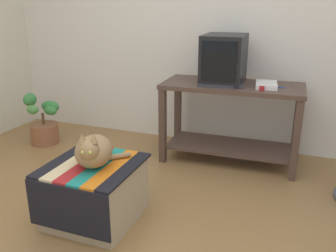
{
  "coord_description": "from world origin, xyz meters",
  "views": [
    {
      "loc": [
        0.91,
        -1.66,
        1.48
      ],
      "look_at": [
        -0.05,
        0.85,
        0.55
      ],
      "focal_mm": 38.91,
      "sensor_mm": 36.0,
      "label": 1
    }
  ],
  "objects_px": {
    "cat": "(94,151)",
    "tv_monitor": "(224,59)",
    "desk": "(231,110)",
    "keyboard": "(221,85)",
    "stapler": "(261,87)",
    "potted_plant": "(44,125)",
    "book": "(266,85)",
    "ottoman_with_blanket": "(94,191)"
  },
  "relations": [
    {
      "from": "tv_monitor",
      "to": "book",
      "type": "bearing_deg",
      "value": -11.95
    },
    {
      "from": "desk",
      "to": "book",
      "type": "relative_size",
      "value": 4.96
    },
    {
      "from": "stapler",
      "to": "potted_plant",
      "type": "bearing_deg",
      "value": 162.6
    },
    {
      "from": "keyboard",
      "to": "cat",
      "type": "xyz_separation_m",
      "value": [
        -0.57,
        -1.22,
        -0.24
      ]
    },
    {
      "from": "tv_monitor",
      "to": "potted_plant",
      "type": "height_order",
      "value": "tv_monitor"
    },
    {
      "from": "tv_monitor",
      "to": "keyboard",
      "type": "xyz_separation_m",
      "value": [
        0.02,
        -0.17,
        -0.2
      ]
    },
    {
      "from": "cat",
      "to": "book",
      "type": "bearing_deg",
      "value": 35.77
    },
    {
      "from": "tv_monitor",
      "to": "stapler",
      "type": "relative_size",
      "value": 4.54
    },
    {
      "from": "desk",
      "to": "stapler",
      "type": "relative_size",
      "value": 11.75
    },
    {
      "from": "desk",
      "to": "keyboard",
      "type": "distance_m",
      "value": 0.3
    },
    {
      "from": "tv_monitor",
      "to": "ottoman_with_blanket",
      "type": "height_order",
      "value": "tv_monitor"
    },
    {
      "from": "potted_plant",
      "to": "stapler",
      "type": "xyz_separation_m",
      "value": [
        2.25,
        0.11,
        0.58
      ]
    },
    {
      "from": "book",
      "to": "ottoman_with_blanket",
      "type": "xyz_separation_m",
      "value": [
        -0.98,
        -1.31,
        -0.57
      ]
    },
    {
      "from": "keyboard",
      "to": "book",
      "type": "bearing_deg",
      "value": 7.02
    },
    {
      "from": "desk",
      "to": "tv_monitor",
      "type": "xyz_separation_m",
      "value": [
        -0.1,
        0.04,
        0.46
      ]
    },
    {
      "from": "tv_monitor",
      "to": "keyboard",
      "type": "relative_size",
      "value": 1.25
    },
    {
      "from": "desk",
      "to": "potted_plant",
      "type": "xyz_separation_m",
      "value": [
        -1.98,
        -0.25,
        -0.31
      ]
    },
    {
      "from": "ottoman_with_blanket",
      "to": "potted_plant",
      "type": "bearing_deg",
      "value": 140.4
    },
    {
      "from": "potted_plant",
      "to": "book",
      "type": "bearing_deg",
      "value": 5.56
    },
    {
      "from": "potted_plant",
      "to": "stapler",
      "type": "bearing_deg",
      "value": 2.88
    },
    {
      "from": "tv_monitor",
      "to": "stapler",
      "type": "distance_m",
      "value": 0.45
    },
    {
      "from": "cat",
      "to": "stapler",
      "type": "bearing_deg",
      "value": 34.43
    },
    {
      "from": "cat",
      "to": "stapler",
      "type": "distance_m",
      "value": 1.54
    },
    {
      "from": "ottoman_with_blanket",
      "to": "potted_plant",
      "type": "distance_m",
      "value": 1.7
    },
    {
      "from": "book",
      "to": "ottoman_with_blanket",
      "type": "bearing_deg",
      "value": -134.17
    },
    {
      "from": "desk",
      "to": "ottoman_with_blanket",
      "type": "height_order",
      "value": "desk"
    },
    {
      "from": "ottoman_with_blanket",
      "to": "desk",
      "type": "bearing_deg",
      "value": 63.22
    },
    {
      "from": "potted_plant",
      "to": "keyboard",
      "type": "bearing_deg",
      "value": 3.69
    },
    {
      "from": "cat",
      "to": "potted_plant",
      "type": "distance_m",
      "value": 1.76
    },
    {
      "from": "ottoman_with_blanket",
      "to": "potted_plant",
      "type": "relative_size",
      "value": 1.17
    },
    {
      "from": "desk",
      "to": "stapler",
      "type": "height_order",
      "value": "stapler"
    },
    {
      "from": "keyboard",
      "to": "stapler",
      "type": "bearing_deg",
      "value": -9.33
    },
    {
      "from": "tv_monitor",
      "to": "ottoman_with_blanket",
      "type": "distance_m",
      "value": 1.67
    },
    {
      "from": "book",
      "to": "stapler",
      "type": "bearing_deg",
      "value": -114.79
    },
    {
      "from": "cat",
      "to": "stapler",
      "type": "xyz_separation_m",
      "value": [
        0.91,
        1.22,
        0.25
      ]
    },
    {
      "from": "cat",
      "to": "tv_monitor",
      "type": "bearing_deg",
      "value": 50.01
    },
    {
      "from": "desk",
      "to": "tv_monitor",
      "type": "bearing_deg",
      "value": 156.75
    },
    {
      "from": "keyboard",
      "to": "ottoman_with_blanket",
      "type": "height_order",
      "value": "keyboard"
    },
    {
      "from": "book",
      "to": "cat",
      "type": "bearing_deg",
      "value": -132.94
    },
    {
      "from": "keyboard",
      "to": "ottoman_with_blanket",
      "type": "xyz_separation_m",
      "value": [
        -0.6,
        -1.21,
        -0.56
      ]
    },
    {
      "from": "cat",
      "to": "potted_plant",
      "type": "height_order",
      "value": "cat"
    },
    {
      "from": "desk",
      "to": "cat",
      "type": "xyz_separation_m",
      "value": [
        -0.64,
        -1.35,
        0.02
      ]
    }
  ]
}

